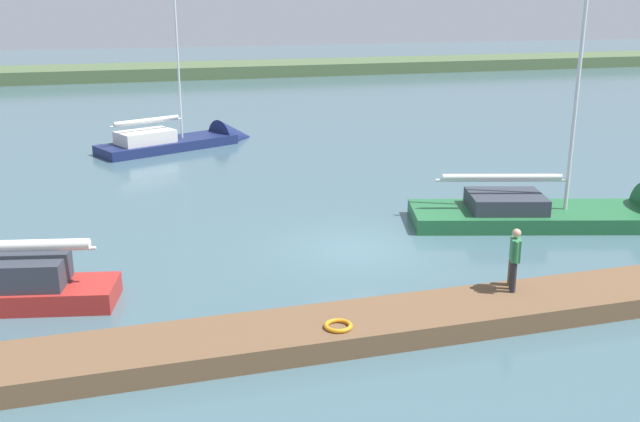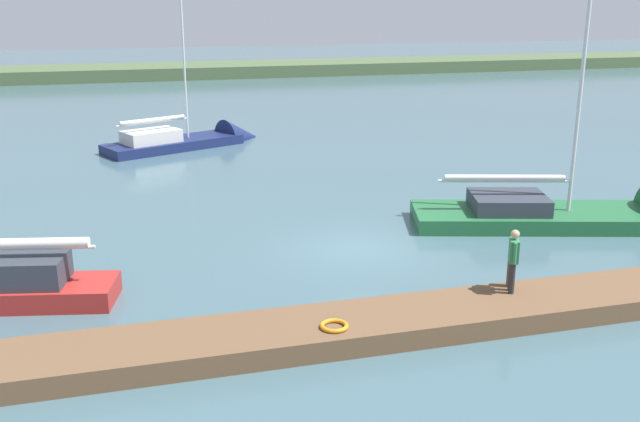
{
  "view_description": "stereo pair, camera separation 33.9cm",
  "coord_description": "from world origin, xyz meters",
  "px_view_note": "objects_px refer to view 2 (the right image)",
  "views": [
    {
      "loc": [
        7.13,
        20.33,
        7.73
      ],
      "look_at": [
        1.43,
        0.82,
        1.64
      ],
      "focal_mm": 40.05,
      "sensor_mm": 36.0,
      "label": 1
    },
    {
      "loc": [
        6.81,
        20.42,
        7.73
      ],
      "look_at": [
        1.43,
        0.82,
        1.64
      ],
      "focal_mm": 40.05,
      "sensor_mm": 36.0,
      "label": 2
    }
  ],
  "objects_px": {
    "life_ring_buoy": "(334,326)",
    "sailboat_behind_pier": "(599,219)",
    "sailboat_near_dock": "(198,143)",
    "person_on_dock": "(513,257)",
    "mooring_post_near": "(511,273)"
  },
  "relations": [
    {
      "from": "mooring_post_near",
      "to": "life_ring_buoy",
      "type": "relative_size",
      "value": 1.1
    },
    {
      "from": "mooring_post_near",
      "to": "person_on_dock",
      "type": "relative_size",
      "value": 0.44
    },
    {
      "from": "sailboat_behind_pier",
      "to": "person_on_dock",
      "type": "distance_m",
      "value": 8.9
    },
    {
      "from": "sailboat_near_dock",
      "to": "person_on_dock",
      "type": "distance_m",
      "value": 24.42
    },
    {
      "from": "life_ring_buoy",
      "to": "person_on_dock",
      "type": "xyz_separation_m",
      "value": [
        -4.94,
        -0.8,
        0.91
      ]
    },
    {
      "from": "sailboat_behind_pier",
      "to": "person_on_dock",
      "type": "bearing_deg",
      "value": -124.1
    },
    {
      "from": "mooring_post_near",
      "to": "person_on_dock",
      "type": "distance_m",
      "value": 0.7
    },
    {
      "from": "life_ring_buoy",
      "to": "sailboat_near_dock",
      "type": "bearing_deg",
      "value": -88.8
    },
    {
      "from": "mooring_post_near",
      "to": "person_on_dock",
      "type": "height_order",
      "value": "person_on_dock"
    },
    {
      "from": "life_ring_buoy",
      "to": "sailboat_behind_pier",
      "type": "relative_size",
      "value": 0.06
    },
    {
      "from": "sailboat_near_dock",
      "to": "person_on_dock",
      "type": "bearing_deg",
      "value": -101.34
    },
    {
      "from": "sailboat_behind_pier",
      "to": "sailboat_near_dock",
      "type": "distance_m",
      "value": 21.83
    },
    {
      "from": "life_ring_buoy",
      "to": "sailboat_near_dock",
      "type": "relative_size",
      "value": 0.07
    },
    {
      "from": "sailboat_behind_pier",
      "to": "sailboat_near_dock",
      "type": "bearing_deg",
      "value": 139.87
    },
    {
      "from": "life_ring_buoy",
      "to": "sailboat_behind_pier",
      "type": "height_order",
      "value": "sailboat_behind_pier"
    }
  ]
}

